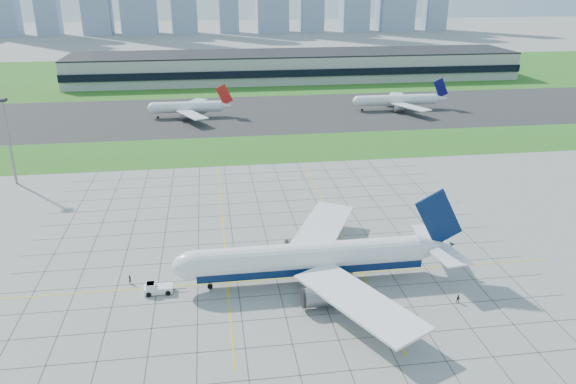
% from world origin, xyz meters
% --- Properties ---
extents(ground, '(1400.00, 1400.00, 0.00)m').
position_xyz_m(ground, '(0.00, 0.00, 0.00)').
color(ground, '#9D9D98').
rests_on(ground, ground).
extents(grass_median, '(700.00, 35.00, 0.04)m').
position_xyz_m(grass_median, '(0.00, 90.00, 0.02)').
color(grass_median, '#35601B').
rests_on(grass_median, ground).
extents(asphalt_taxiway, '(700.00, 75.00, 0.04)m').
position_xyz_m(asphalt_taxiway, '(0.00, 145.00, 0.03)').
color(asphalt_taxiway, '#383838').
rests_on(asphalt_taxiway, ground).
extents(grass_far, '(700.00, 145.00, 0.04)m').
position_xyz_m(grass_far, '(0.00, 255.00, 0.02)').
color(grass_far, '#35601B').
rests_on(grass_far, ground).
extents(apron_markings, '(120.00, 130.00, 0.03)m').
position_xyz_m(apron_markings, '(0.43, 11.09, 0.02)').
color(apron_markings, '#474744').
rests_on(apron_markings, ground).
extents(terminal, '(260.00, 43.00, 15.80)m').
position_xyz_m(terminal, '(40.00, 229.87, 7.89)').
color(terminal, '#B7B7B2').
rests_on(terminal, ground).
extents(light_mast, '(2.50, 2.50, 25.60)m').
position_xyz_m(light_mast, '(-70.00, 65.00, 16.18)').
color(light_mast, gray).
rests_on(light_mast, ground).
extents(airliner, '(59.15, 59.97, 18.63)m').
position_xyz_m(airliner, '(6.97, -3.73, 5.09)').
color(airliner, white).
rests_on(airliner, ground).
extents(pushback_tug, '(8.05, 2.87, 2.24)m').
position_xyz_m(pushback_tug, '(-23.84, -3.98, 1.00)').
color(pushback_tug, white).
rests_on(pushback_tug, ground).
extents(crew_near, '(0.71, 0.80, 1.85)m').
position_xyz_m(crew_near, '(-29.53, 0.43, 0.92)').
color(crew_near, black).
rests_on(crew_near, ground).
extents(crew_far, '(1.00, 0.88, 1.72)m').
position_xyz_m(crew_far, '(33.09, -15.88, 0.86)').
color(crew_far, black).
rests_on(crew_far, ground).
extents(distant_jet_1, '(34.48, 42.66, 14.08)m').
position_xyz_m(distant_jet_1, '(-20.62, 142.38, 4.48)').
color(distant_jet_1, white).
rests_on(distant_jet_1, ground).
extents(distant_jet_2, '(42.74, 42.66, 14.08)m').
position_xyz_m(distant_jet_2, '(74.53, 143.63, 4.49)').
color(distant_jet_2, white).
rests_on(distant_jet_2, ground).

